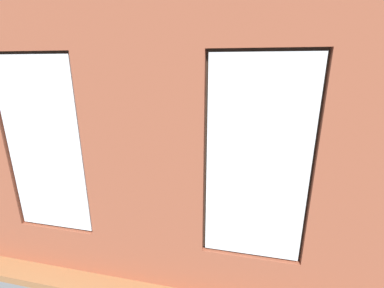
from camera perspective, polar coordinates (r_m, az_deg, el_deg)
ground_plane at (r=5.93m, az=0.34°, el=-9.65°), size 6.21×6.19×0.10m
brick_wall_with_windows at (r=2.84m, az=-10.97°, el=-1.42°), size 5.61×0.30×3.47m
white_wall_right at (r=6.36m, az=-25.35°, el=7.49°), size 0.10×5.19×3.47m
couch_by_window at (r=4.27m, az=-15.81°, el=-15.96°), size 1.96×0.87×0.80m
couch_left at (r=5.06m, az=22.80°, el=-11.21°), size 0.97×2.11×0.80m
coffee_table at (r=5.95m, az=2.46°, el=-5.11°), size 1.52×0.88×0.42m
cup_ceramic at (r=6.01m, az=6.66°, el=-4.06°), size 0.07×0.07×0.09m
candle_jar at (r=5.77m, az=3.36°, el=-4.71°), size 0.08×0.08×0.12m
table_plant_small at (r=5.86m, az=-2.13°, el=-3.91°), size 0.12×0.12×0.19m
remote_silver at (r=6.06m, az=0.88°, el=-4.10°), size 0.18×0.09×0.02m
remote_gray at (r=5.93m, az=2.47°, el=-4.61°), size 0.17×0.06×0.02m
media_console at (r=6.99m, az=-19.13°, el=-3.56°), size 1.18×0.42×0.54m
tv_flatscreen at (r=6.81m, az=-19.61°, el=1.28°), size 0.96×0.20×0.69m
papasan_chair at (r=7.40m, az=1.31°, el=-0.16°), size 1.01×1.01×0.66m
potted_plant_corner_far_left at (r=3.81m, az=29.24°, el=-17.28°), size 0.61×0.61×0.86m
potted_plant_by_left_couch at (r=6.37m, az=16.95°, el=-5.30°), size 0.24×0.24×0.43m
potted_plant_between_couches at (r=3.77m, az=4.53°, el=-15.10°), size 0.62×0.62×0.91m
potted_plant_foreground_right at (r=8.12m, az=-11.62°, el=4.17°), size 0.96×0.95×1.35m
potted_plant_near_tv at (r=5.70m, az=-20.23°, el=-2.11°), size 0.94×0.99×1.34m
potted_plant_mid_room_small at (r=6.16m, az=12.28°, el=-4.84°), size 0.31×0.31×0.56m
potted_plant_corner_near_left at (r=7.66m, az=20.50°, el=0.11°), size 0.86×0.89×1.17m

